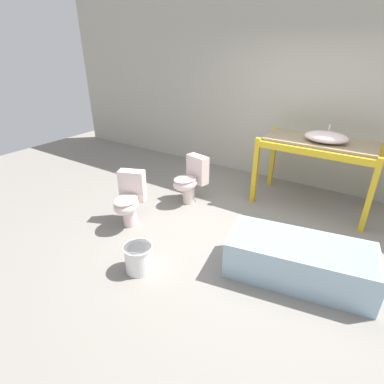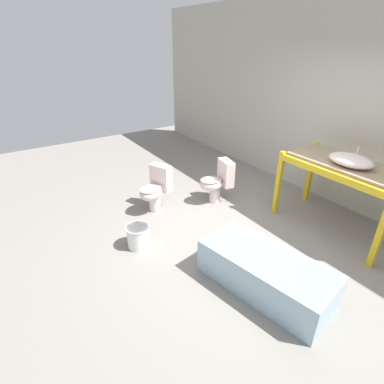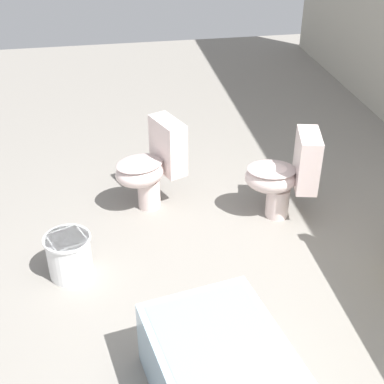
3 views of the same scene
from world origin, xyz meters
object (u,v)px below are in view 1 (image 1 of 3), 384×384
Objects in this scene: toilet_far at (190,179)px; bucket_white at (139,257)px; sink_basin at (326,137)px; bathtub_main at (299,258)px; toilet_near at (129,199)px.

bucket_white is (0.42, -1.65, -0.22)m from toilet_far.
bathtub_main is at bearing -82.16° from sink_basin.
bucket_white is at bearing -160.82° from bathtub_main.
toilet_near is at bearing 174.20° from bathtub_main.
bathtub_main is 2.06m from toilet_far.
sink_basin reaches higher than toilet_near.
bucket_white is (-1.47, -0.85, -0.08)m from bathtub_main.
toilet_near is 1.00× the size of toilet_far.
toilet_near is 2.28× the size of bucket_white.
toilet_near reaches higher than bathtub_main.
toilet_near is (-2.23, -0.19, 0.14)m from bathtub_main.
toilet_far reaches higher than bathtub_main.
bathtub_main is (0.23, -1.66, -0.86)m from sink_basin.
sink_basin is 0.37× the size of bathtub_main.
toilet_far is at bearing 146.37° from bathtub_main.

